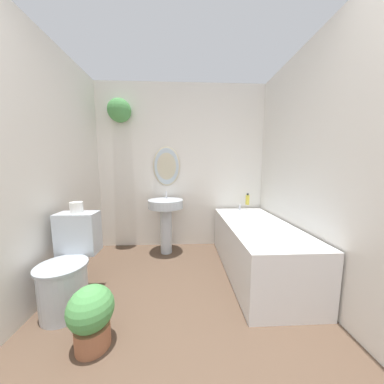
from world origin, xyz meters
The scene contains 9 objects.
wall_back centered at (-0.07, 2.75, 1.26)m, with size 2.56×0.32×2.40m.
wall_left centered at (-1.25, 1.37, 1.20)m, with size 0.06×2.85×2.40m.
wall_right centered at (1.25, 1.37, 1.20)m, with size 0.06×2.85×2.40m.
toilet centered at (-0.97, 1.43, 0.34)m, with size 0.39×0.57×0.78m.
pedestal_sink centered at (-0.23, 2.45, 0.55)m, with size 0.48×0.48×0.86m.
bathtub centered at (0.85, 1.90, 0.30)m, with size 0.69×1.56×0.65m.
shampoo_bottle centered at (0.96, 2.59, 0.73)m, with size 0.06×0.06×0.17m.
potted_plant centered at (-0.60, 1.02, 0.23)m, with size 0.29×0.29×0.43m.
toilet_paper_roll centered at (-0.97, 1.62, 0.83)m, with size 0.11×0.11×0.10m.
Camera 1 is at (0.01, -0.17, 1.20)m, focal length 18.00 mm.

